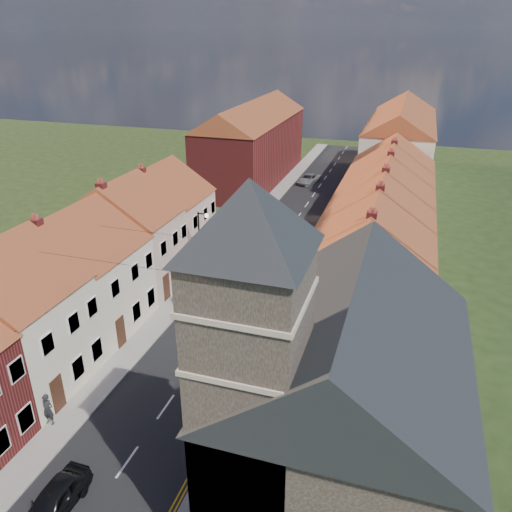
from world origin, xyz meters
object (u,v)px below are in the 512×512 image
(pedestrian_left, at_px, (48,410))
(pedestrian_right, at_px, (287,332))
(car_distant, at_px, (308,179))
(car_near, at_px, (54,500))
(pedestrian_left_b, at_px, (178,297))
(church, at_px, (335,385))
(car_mid, at_px, (218,294))
(lamppost, at_px, (201,243))
(car_far, at_px, (264,220))

(pedestrian_left, height_order, pedestrian_right, pedestrian_left)
(car_distant, relative_size, pedestrian_right, 2.76)
(car_near, relative_size, pedestrian_left_b, 2.46)
(pedestrian_left_b, bearing_deg, church, -36.27)
(church, bearing_deg, pedestrian_right, 113.45)
(car_mid, xyz_separation_m, car_distant, (-0.20, 33.12, -0.08))
(lamppost, bearing_deg, pedestrian_left, -94.32)
(lamppost, relative_size, car_distant, 1.38)
(car_near, height_order, car_distant, car_near)
(car_near, height_order, car_far, car_near)
(car_mid, bearing_deg, car_distant, 84.27)
(car_far, distance_m, pedestrian_left, 31.13)
(church, relative_size, pedestrian_left, 8.38)
(car_far, bearing_deg, pedestrian_left_b, -93.69)
(car_mid, bearing_deg, pedestrian_left, -109.93)
(church, bearing_deg, lamppost, 128.30)
(lamppost, relative_size, car_near, 1.59)
(car_mid, xyz_separation_m, car_far, (-1.35, 16.44, -0.04))
(car_far, relative_size, pedestrian_right, 2.79)
(car_near, bearing_deg, church, 23.41)
(car_mid, bearing_deg, car_near, -96.08)
(car_near, xyz_separation_m, pedestrian_left, (-3.60, 4.21, 0.39))
(pedestrian_left, height_order, pedestrian_left_b, pedestrian_left)
(pedestrian_right, bearing_deg, pedestrian_left, 60.99)
(car_near, bearing_deg, pedestrian_right, 67.90)
(car_distant, relative_size, pedestrian_left, 2.39)
(car_mid, relative_size, car_distant, 0.95)
(lamppost, height_order, car_near, lamppost)
(car_mid, bearing_deg, car_far, 88.62)
(church, xyz_separation_m, car_far, (-12.21, 30.68, -5.24))
(car_mid, height_order, pedestrian_left_b, pedestrian_left_b)
(church, height_order, pedestrian_left, church)
(car_near, distance_m, pedestrian_left, 5.55)
(car_far, height_order, car_distant, car_far)
(pedestrian_left, distance_m, pedestrian_right, 14.71)
(pedestrian_left_b, bearing_deg, car_distant, 93.45)
(car_near, bearing_deg, car_mid, 90.55)
(pedestrian_left_b, bearing_deg, car_near, -74.53)
(car_near, distance_m, pedestrian_left_b, 17.43)
(car_mid, bearing_deg, lamppost, 127.36)
(pedestrian_left, bearing_deg, car_far, 82.09)
(lamppost, xyz_separation_m, pedestrian_left, (-1.29, -17.04, -2.51))
(church, height_order, car_mid, church)
(lamppost, distance_m, car_distant, 30.89)
(car_near, xyz_separation_m, car_far, (-1.35, 35.25, -0.00))
(car_far, relative_size, pedestrian_left, 2.42)
(car_near, bearing_deg, pedestrian_left_b, 98.78)
(pedestrian_left_b, bearing_deg, pedestrian_left, -87.60)
(car_near, height_order, pedestrian_left, pedestrian_left)
(car_distant, bearing_deg, car_near, -78.07)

